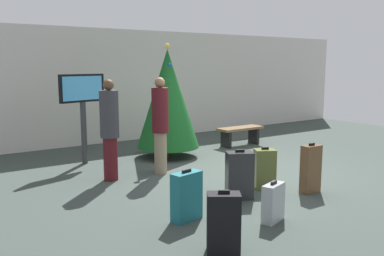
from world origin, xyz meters
The scene contains 13 objects.
ground_plane centered at (0.00, 0.00, 0.00)m, with size 16.00×16.00×0.00m, color #38423D.
back_wall centered at (0.00, 4.61, 1.51)m, with size 16.00×0.20×3.03m, color beige.
holiday_tree centered at (-0.51, 2.13, 1.33)m, with size 1.42×1.42×2.55m.
flight_info_kiosk centered at (-2.32, 2.57, 1.36)m, with size 1.04×0.34×1.90m.
waiting_bench centered at (1.72, 2.21, 0.35)m, with size 1.26×0.44×0.48m.
traveller_0 centered at (-2.38, 1.05, 0.97)m, with size 0.48×0.48×1.83m.
traveller_1 centered at (-1.38, 0.97, 0.99)m, with size 0.34×0.34×1.85m.
suitcase_0 centered at (-1.39, -2.06, 0.26)m, with size 0.42×0.28×0.56m.
suitcase_1 centered at (-2.53, -2.41, 0.34)m, with size 0.43×0.39×0.73m.
suitcase_2 centered at (-0.43, -0.90, 0.34)m, with size 0.42×0.39×0.72m.
suitcase_3 centered at (-2.32, -1.36, 0.33)m, with size 0.47×0.27×0.70m.
suitcase_4 centered at (0.04, -1.49, 0.40)m, with size 0.34×0.18×0.83m.
suitcase_5 centered at (-1.13, -1.06, 0.37)m, with size 0.49×0.43×0.78m.
Camera 1 is at (-5.29, -5.83, 2.09)m, focal length 38.62 mm.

